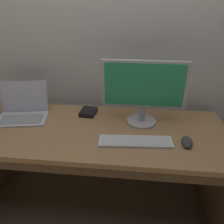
# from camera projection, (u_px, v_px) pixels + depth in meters

# --- Properties ---
(ground_plane) EXTENTS (14.00, 14.00, 0.00)m
(ground_plane) POSITION_uv_depth(u_px,v_px,m) (96.00, 204.00, 1.88)
(ground_plane) COLOR brown
(desk) EXTENTS (1.84, 0.70, 0.74)m
(desk) POSITION_uv_depth(u_px,v_px,m) (94.00, 152.00, 1.62)
(desk) COLOR #A87A4C
(desk) RESTS_ON ground
(laptop_silver) EXTENTS (0.39, 0.33, 0.25)m
(laptop_silver) POSITION_uv_depth(u_px,v_px,m) (23.00, 109.00, 1.67)
(laptop_silver) COLOR silver
(laptop_silver) RESTS_ON desk
(external_monitor) EXTENTS (0.57, 0.21, 0.46)m
(external_monitor) POSITION_uv_depth(u_px,v_px,m) (144.00, 89.00, 1.49)
(external_monitor) COLOR #B7B7BC
(external_monitor) RESTS_ON desk
(wired_keyboard) EXTENTS (0.46, 0.15, 0.02)m
(wired_keyboard) POSITION_uv_depth(u_px,v_px,m) (135.00, 141.00, 1.39)
(wired_keyboard) COLOR white
(wired_keyboard) RESTS_ON desk
(computer_mouse) EXTENTS (0.08, 0.13, 0.04)m
(computer_mouse) POSITION_uv_depth(u_px,v_px,m) (187.00, 142.00, 1.37)
(computer_mouse) COLOR #38383D
(computer_mouse) RESTS_ON desk
(external_drive_box) EXTENTS (0.13, 0.15, 0.03)m
(external_drive_box) POSITION_uv_depth(u_px,v_px,m) (88.00, 112.00, 1.73)
(external_drive_box) COLOR black
(external_drive_box) RESTS_ON desk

